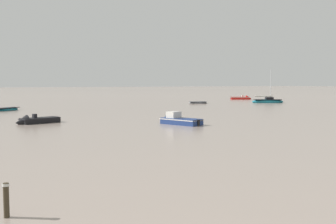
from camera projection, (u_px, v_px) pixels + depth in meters
rowboat_moored_0 at (198, 103)px, 78.60m from camera, size 4.12×2.47×0.62m
motorboat_moored_1 at (34, 121)px, 40.15m from camera, size 4.88×2.81×1.59m
rowboat_moored_1 at (7, 109)px, 58.90m from camera, size 4.18×3.75×0.66m
sailboat_moored_0 at (268, 101)px, 82.11m from camera, size 6.97×5.01×7.59m
motorboat_moored_3 at (243, 98)px, 99.20m from camera, size 5.63×4.19×1.85m
motorboat_moored_5 at (175, 121)px, 39.68m from camera, size 3.50×5.36×1.93m
mooring_post_right at (6, 201)px, 12.02m from camera, size 0.22×0.22×1.24m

